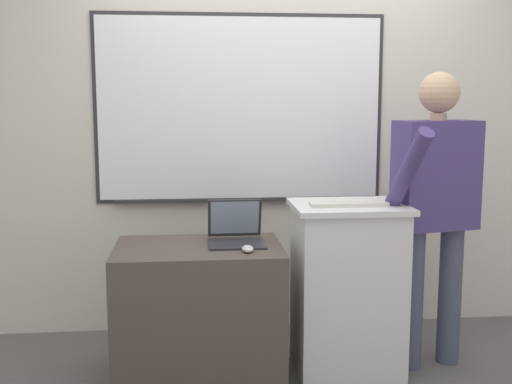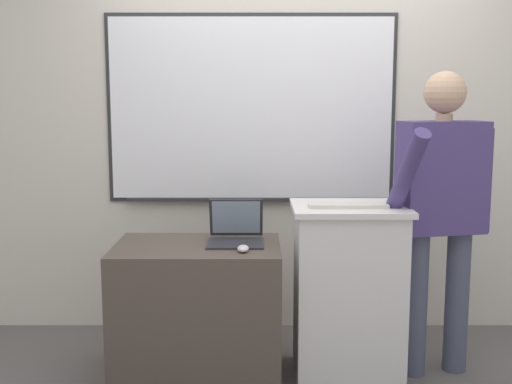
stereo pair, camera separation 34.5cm
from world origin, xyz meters
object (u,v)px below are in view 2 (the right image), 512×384
side_desk (198,311)px  wireless_keyboard (348,206)px  laptop (235,229)px  computer_mouse_by_laptop (243,249)px  lectern_podium (347,291)px  person_presenter (440,201)px

side_desk → wireless_keyboard: bearing=-3.8°
laptop → computer_mouse_by_laptop: bearing=-79.5°
computer_mouse_by_laptop → wireless_keyboard: bearing=10.6°
lectern_podium → person_presenter: size_ratio=0.57×
side_desk → laptop: bearing=23.0°
lectern_podium → person_presenter: person_presenter is taller
computer_mouse_by_laptop → person_presenter: bearing=10.5°
computer_mouse_by_laptop → side_desk: bearing=148.1°
lectern_podium → side_desk: lectern_podium is taller
lectern_podium → side_desk: 0.83m
side_desk → wireless_keyboard: 1.00m
person_presenter → laptop: person_presenter is taller
person_presenter → computer_mouse_by_laptop: bearing=179.2°
side_desk → laptop: size_ratio=2.77×
lectern_podium → computer_mouse_by_laptop: 0.65m
lectern_podium → wireless_keyboard: size_ratio=2.30×
person_presenter → laptop: bearing=166.3°
side_desk → computer_mouse_by_laptop: (0.25, -0.16, 0.39)m
person_presenter → lectern_podium: bearing=172.3°
lectern_podium → wireless_keyboard: (-0.02, -0.06, 0.48)m
lectern_podium → person_presenter: 0.70m
laptop → computer_mouse_by_laptop: (0.05, -0.24, -0.05)m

